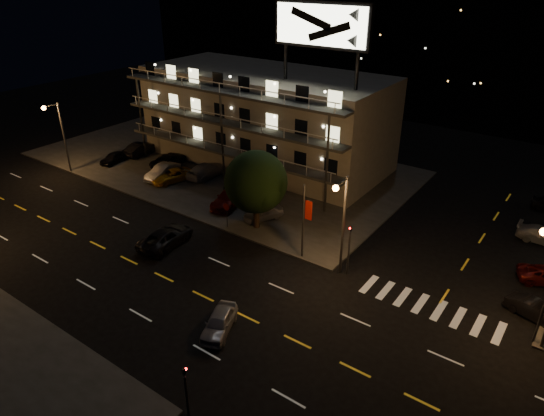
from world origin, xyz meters
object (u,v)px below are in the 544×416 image
Objects in this scene: lot_car_7 at (207,170)px; tree at (256,183)px; road_car_east at (219,322)px; road_car_west at (166,237)px; lot_car_2 at (172,176)px; lot_car_4 at (263,213)px; side_car_0 at (535,310)px.

tree is at bearing 152.11° from lot_car_7.
road_car_east is 11.97m from road_car_west.
tree is at bearing 4.70° from lot_car_2.
lot_car_4 is at bearing 11.05° from lot_car_2.
tree is 14.12m from road_car_east.
tree reaches higher than lot_car_7.
road_car_west is (9.05, -9.42, -0.06)m from lot_car_2.
lot_car_4 is (13.11, -1.20, -0.01)m from lot_car_2.
lot_car_4 is at bearing 105.54° from side_car_0.
lot_car_7 is 34.10m from side_car_0.
lot_car_2 reaches higher than side_car_0.
lot_car_7 is (-10.94, 4.39, 0.13)m from lot_car_4.
lot_car_4 is 0.70× the size of lot_car_7.
lot_car_7 is at bearing 111.95° from road_car_east.
lot_car_7 is at bearing 152.19° from tree.
road_car_west is (-10.66, 5.46, 0.07)m from road_car_east.
lot_car_4 is 9.17m from road_car_west.
lot_car_4 is 22.81m from side_car_0.
side_car_0 is at bearing 171.61° from lot_car_7.
lot_car_4 is (-0.35, 1.56, -3.59)m from tree.
road_car_east is at bearing -62.75° from tree.
lot_car_2 is 13.17m from lot_car_4.
road_car_east is (17.53, -18.07, -0.25)m from lot_car_7.
lot_car_7 reaches higher than lot_car_2.
tree is 14.20m from lot_car_2.
lot_car_2 is (-13.46, 2.76, -3.58)m from tree.
road_car_east is at bearing -20.77° from lot_car_2.
road_car_east is 0.74× the size of road_car_west.
road_car_west is (-4.42, -6.66, -3.64)m from tree.
lot_car_7 reaches higher than road_car_west.
road_car_west is at bearing -91.44° from lot_car_4.
road_car_west is at bearing -123.58° from tree.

